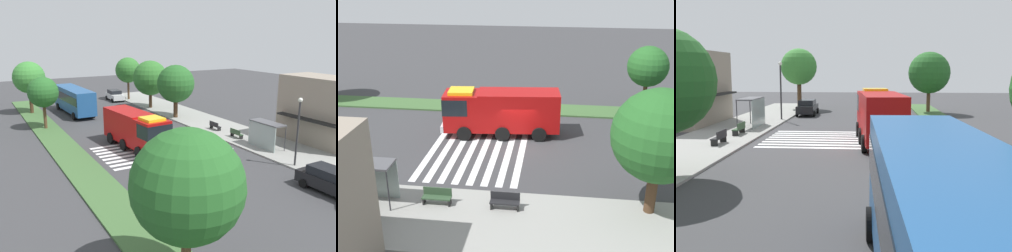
{
  "view_description": "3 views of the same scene",
  "coord_description": "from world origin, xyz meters",
  "views": [
    {
      "loc": [
        31.92,
        -15.48,
        10.62
      ],
      "look_at": [
        0.45,
        1.97,
        1.49
      ],
      "focal_mm": 38.73,
      "sensor_mm": 36.0,
      "label": 1
    },
    {
      "loc": [
        -2.78,
        27.6,
        12.59
      ],
      "look_at": [
        0.73,
        0.52,
        1.77
      ],
      "focal_mm": 44.66,
      "sensor_mm": 36.0,
      "label": 2
    },
    {
      "loc": [
        -23.83,
        -1.56,
        4.98
      ],
      "look_at": [
        -0.27,
        0.17,
        1.43
      ],
      "focal_mm": 39.94,
      "sensor_mm": 36.0,
      "label": 3
    }
  ],
  "objects": [
    {
      "name": "bench_west_of_shelter",
      "position": [
        -0.23,
        8.41,
        0.59
      ],
      "size": [
        1.6,
        0.5,
        0.9
      ],
      "color": "black",
      "rests_on": "sidewalk"
    },
    {
      "name": "crosswalk",
      "position": [
        2.72,
        0.0,
        0.01
      ],
      "size": [
        6.75,
        12.09,
        0.01
      ],
      "color": "silver",
      "rests_on": "ground_plane"
    },
    {
      "name": "median_strip",
      "position": [
        0.0,
        -8.22,
        0.07
      ],
      "size": [
        60.0,
        3.0,
        0.14
      ],
      "primitive_type": "cube",
      "color": "#3D6033",
      "rests_on": "ground_plane"
    },
    {
      "name": "ground_plane",
      "position": [
        0.0,
        0.0,
        0.0
      ],
      "size": [
        120.0,
        120.0,
        0.0
      ],
      "primitive_type": "plane",
      "color": "#38383A"
    },
    {
      "name": "bus_stop_shelter",
      "position": [
        7.52,
        8.45,
        1.89
      ],
      "size": [
        3.5,
        1.4,
        2.46
      ],
      "color": "#4C4C51",
      "rests_on": "sidewalk"
    },
    {
      "name": "bench_near_shelter",
      "position": [
        3.52,
        8.41,
        0.59
      ],
      "size": [
        1.6,
        0.5,
        0.9
      ],
      "color": "#2D472D",
      "rests_on": "sidewalk"
    },
    {
      "name": "fire_truck",
      "position": [
        1.69,
        -2.09,
        2.01
      ],
      "size": [
        9.11,
        3.45,
        3.61
      ],
      "rotation": [
        0.0,
        0.0,
        0.1
      ],
      "color": "#A50C0C",
      "rests_on": "ground_plane"
    },
    {
      "name": "median_tree_west",
      "position": [
        -10.23,
        -8.22,
        4.28
      ],
      "size": [
        3.44,
        3.44,
        5.89
      ],
      "color": "#513823",
      "rests_on": "median_strip"
    },
    {
      "name": "sidewalk",
      "position": [
        0.0,
        9.66,
        0.07
      ],
      "size": [
        60.0,
        5.89,
        0.14
      ],
      "primitive_type": "cube",
      "color": "gray",
      "rests_on": "ground_plane"
    },
    {
      "name": "sidewalk_tree_center",
      "position": [
        -7.89,
        7.72,
        4.49
      ],
      "size": [
        4.8,
        4.8,
        6.77
      ],
      "color": "#47301E",
      "rests_on": "sidewalk"
    }
  ]
}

